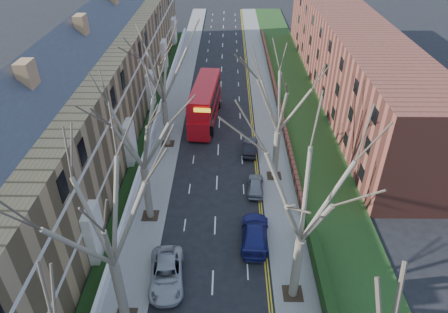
{
  "coord_description": "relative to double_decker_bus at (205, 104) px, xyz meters",
  "views": [
    {
      "loc": [
        1.03,
        -10.14,
        23.83
      ],
      "look_at": [
        0.71,
        20.39,
        3.49
      ],
      "focal_mm": 32.0,
      "sensor_mm": 36.0,
      "label": 1
    }
  ],
  "objects": [
    {
      "name": "tree_right_mid",
      "position": [
        7.42,
        -25.7,
        7.22
      ],
      "size": [
        10.5,
        10.5,
        14.71
      ],
      "color": "#685E4A",
      "rests_on": "ground"
    },
    {
      "name": "pavement_left",
      "position": [
        -4.28,
        5.3,
        -2.27
      ],
      "size": [
        3.0,
        102.0,
        0.12
      ],
      "primitive_type": "cube",
      "color": "slate",
      "rests_on": "ground"
    },
    {
      "name": "car_right_mid",
      "position": [
        5.42,
        -13.91,
        -1.7
      ],
      "size": [
        1.73,
        3.82,
        1.27
      ],
      "primitive_type": "imported",
      "rotation": [
        0.0,
        0.0,
        3.08
      ],
      "color": "gray",
      "rests_on": "ground"
    },
    {
      "name": "car_right_near",
      "position": [
        5.0,
        -20.42,
        -1.56
      ],
      "size": [
        2.53,
        5.47,
        1.55
      ],
      "primitive_type": "imported",
      "rotation": [
        0.0,
        0.0,
        3.07
      ],
      "color": "navy",
      "rests_on": "ground"
    },
    {
      "name": "tree_left_dist",
      "position": [
        -3.98,
        -5.7,
        7.22
      ],
      "size": [
        10.5,
        10.5,
        14.71
      ],
      "color": "#685E4A",
      "rests_on": "ground"
    },
    {
      "name": "grass_verge_right",
      "position": [
        12.22,
        5.3,
        -2.18
      ],
      "size": [
        6.0,
        102.0,
        0.06
      ],
      "color": "#1D3D16",
      "rests_on": "ground"
    },
    {
      "name": "tree_left_far",
      "position": [
        -3.98,
        -17.7,
        6.91
      ],
      "size": [
        10.15,
        10.15,
        14.22
      ],
      "color": "#685E4A",
      "rests_on": "ground"
    },
    {
      "name": "double_decker_bus",
      "position": [
        0.0,
        0.0,
        0.0
      ],
      "size": [
        3.62,
        11.55,
        4.74
      ],
      "rotation": [
        0.0,
        0.0,
        3.05
      ],
      "color": "red",
      "rests_on": "ground"
    },
    {
      "name": "terrace_left",
      "position": [
        -11.92,
        -2.7,
        3.2
      ],
      "size": [
        9.7,
        78.0,
        13.6
      ],
      "color": "olive",
      "rests_on": "ground"
    },
    {
      "name": "front_wall_left",
      "position": [
        -5.93,
        -2.7,
        -1.71
      ],
      "size": [
        0.3,
        78.0,
        1.0
      ],
      "color": "white",
      "rests_on": "ground"
    },
    {
      "name": "pavement_right",
      "position": [
        7.72,
        5.3,
        -2.27
      ],
      "size": [
        3.0,
        102.0,
        0.12
      ],
      "primitive_type": "cube",
      "color": "slate",
      "rests_on": "ground"
    },
    {
      "name": "car_left_far",
      "position": [
        -1.62,
        -24.56,
        -1.61
      ],
      "size": [
        2.89,
        5.42,
        1.45
      ],
      "primitive_type": "imported",
      "rotation": [
        0.0,
        0.0,
        0.09
      ],
      "color": "#9D9DA2",
      "rests_on": "ground"
    },
    {
      "name": "tree_left_mid",
      "position": [
        -3.98,
        -27.7,
        7.22
      ],
      "size": [
        10.5,
        10.5,
        14.71
      ],
      "color": "#685E4A",
      "rests_on": "ground"
    },
    {
      "name": "car_right_far",
      "position": [
        5.24,
        -7.09,
        -1.66
      ],
      "size": [
        1.86,
        4.2,
        1.34
      ],
      "primitive_type": "imported",
      "rotation": [
        0.0,
        0.0,
        3.03
      ],
      "color": "black",
      "rests_on": "ground"
    },
    {
      "name": "flats_right",
      "position": [
        19.18,
        9.3,
        2.65
      ],
      "size": [
        13.97,
        54.0,
        10.0
      ],
      "color": "brown",
      "rests_on": "ground"
    },
    {
      "name": "tree_right_far",
      "position": [
        7.42,
        -11.7,
        6.91
      ],
      "size": [
        10.15,
        10.15,
        14.22
      ],
      "color": "#685E4A",
      "rests_on": "ground"
    }
  ]
}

